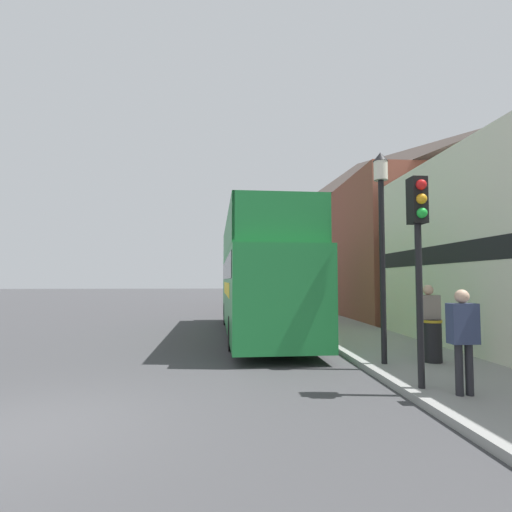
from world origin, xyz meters
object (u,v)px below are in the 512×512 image
object	(u,v)px
tour_bus	(259,284)
pedestrian_nearest	(463,331)
lamp_post_nearest	(382,217)
litter_bin	(432,339)
lamp_post_second	(300,252)
lamp_post_third	(278,259)
pedestrian_second	(429,315)
parked_car_ahead_of_bus	(259,303)
traffic_signal	(418,233)

from	to	relation	value
tour_bus	pedestrian_nearest	xyz separation A→B (m)	(2.72, -8.73, -0.71)
tour_bus	lamp_post_nearest	distance (m)	6.80
pedestrian_nearest	litter_bin	distance (m)	2.84
pedestrian_nearest	lamp_post_second	size ratio (longest dim) A/B	0.38
tour_bus	lamp_post_third	distance (m)	13.43
pedestrian_nearest	lamp_post_third	distance (m)	21.96
pedestrian_second	lamp_post_third	size ratio (longest dim) A/B	0.36
tour_bus	parked_car_ahead_of_bus	size ratio (longest dim) A/B	2.61
lamp_post_nearest	litter_bin	world-z (taller)	lamp_post_nearest
tour_bus	parked_car_ahead_of_bus	world-z (taller)	tour_bus
pedestrian_second	traffic_signal	world-z (taller)	traffic_signal
parked_car_ahead_of_bus	litter_bin	size ratio (longest dim) A/B	4.45
parked_car_ahead_of_bus	traffic_signal	size ratio (longest dim) A/B	1.16
tour_bus	lamp_post_second	size ratio (longest dim) A/B	2.46
lamp_post_third	litter_bin	distance (m)	19.42
tour_bus	pedestrian_nearest	size ratio (longest dim) A/B	6.54
pedestrian_nearest	litter_bin	bearing A→B (deg)	72.03
pedestrian_second	pedestrian_nearest	bearing A→B (deg)	-107.13
traffic_signal	lamp_post_third	distance (m)	21.37
pedestrian_second	litter_bin	xyz separation A→B (m)	(0.02, -0.09, -0.56)
traffic_signal	lamp_post_second	distance (m)	11.74
traffic_signal	litter_bin	distance (m)	3.42
pedestrian_nearest	lamp_post_third	size ratio (longest dim) A/B	0.35
lamp_post_second	pedestrian_second	bearing A→B (deg)	-82.13
litter_bin	tour_bus	bearing A→B (deg)	120.52
pedestrian_nearest	traffic_signal	world-z (taller)	traffic_signal
lamp_post_nearest	lamp_post_second	bearing A→B (deg)	90.76
litter_bin	traffic_signal	bearing A→B (deg)	-121.80
pedestrian_nearest	litter_bin	size ratio (longest dim) A/B	1.77
pedestrian_second	lamp_post_nearest	xyz separation A→B (m)	(-1.18, -0.18, 2.30)
tour_bus	litter_bin	bearing A→B (deg)	-60.96
pedestrian_second	lamp_post_third	world-z (taller)	lamp_post_third
parked_car_ahead_of_bus	lamp_post_third	distance (m)	5.61
litter_bin	lamp_post_second	bearing A→B (deg)	97.90
tour_bus	traffic_signal	distance (m)	8.61
pedestrian_second	lamp_post_nearest	size ratio (longest dim) A/B	0.36
lamp_post_second	lamp_post_third	distance (m)	9.64
pedestrian_second	litter_bin	size ratio (longest dim) A/B	1.82
lamp_post_third	litter_bin	size ratio (longest dim) A/B	5.02
lamp_post_third	litter_bin	bearing A→B (deg)	-86.63
traffic_signal	litter_bin	size ratio (longest dim) A/B	3.82
lamp_post_second	lamp_post_nearest	bearing A→B (deg)	-89.24
lamp_post_second	litter_bin	distance (m)	10.00
tour_bus	lamp_post_second	bearing A→B (deg)	55.48
lamp_post_nearest	litter_bin	xyz separation A→B (m)	(1.20, 0.09, -2.86)
pedestrian_nearest	lamp_post_second	bearing A→B (deg)	92.17
traffic_signal	lamp_post_third	world-z (taller)	lamp_post_third
tour_bus	pedestrian_nearest	distance (m)	9.17
pedestrian_nearest	lamp_post_nearest	xyz separation A→B (m)	(-0.33, 2.57, 2.33)
parked_car_ahead_of_bus	traffic_signal	distance (m)	17.06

